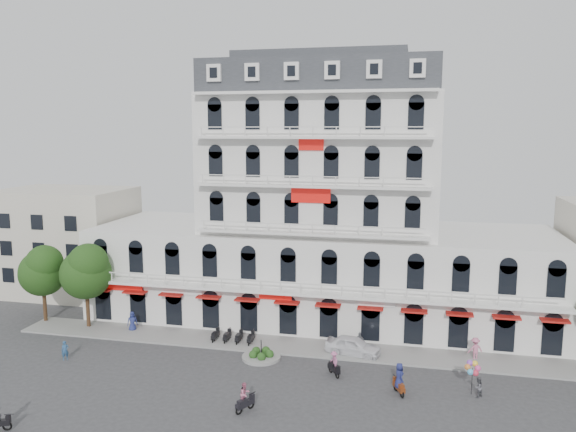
# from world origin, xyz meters

# --- Properties ---
(ground) EXTENTS (120.00, 120.00, 0.00)m
(ground) POSITION_xyz_m (0.00, 0.00, 0.00)
(ground) COLOR #38383A
(ground) RESTS_ON ground
(sidewalk) EXTENTS (53.00, 4.00, 0.16)m
(sidewalk) POSITION_xyz_m (0.00, 9.00, 0.08)
(sidewalk) COLOR gray
(sidewalk) RESTS_ON ground
(main_building) EXTENTS (45.00, 15.00, 25.80)m
(main_building) POSITION_xyz_m (0.00, 18.00, 9.96)
(main_building) COLOR silver
(main_building) RESTS_ON ground
(flank_building_west) EXTENTS (14.00, 10.00, 12.00)m
(flank_building_west) POSITION_xyz_m (-30.00, 20.00, 6.00)
(flank_building_west) COLOR beige
(flank_building_west) RESTS_ON ground
(traffic_island) EXTENTS (3.20, 3.20, 1.60)m
(traffic_island) POSITION_xyz_m (-3.00, 6.00, 0.26)
(traffic_island) COLOR gray
(traffic_island) RESTS_ON ground
(parked_scooter_row) EXTENTS (4.40, 1.80, 1.10)m
(parked_scooter_row) POSITION_xyz_m (-6.35, 8.80, 0.00)
(parked_scooter_row) COLOR black
(parked_scooter_row) RESTS_ON ground
(tree_west_outer) EXTENTS (4.50, 4.48, 7.76)m
(tree_west_outer) POSITION_xyz_m (-25.95, 9.98, 5.35)
(tree_west_outer) COLOR #382314
(tree_west_outer) RESTS_ON ground
(tree_west_inner) EXTENTS (4.76, 4.76, 8.25)m
(tree_west_inner) POSITION_xyz_m (-20.95, 9.48, 5.68)
(tree_west_inner) COLOR #382314
(tree_west_inner) RESTS_ON ground
(parked_car) EXTENTS (4.92, 2.67, 1.59)m
(parked_car) POSITION_xyz_m (4.30, 8.43, 0.79)
(parked_car) COLOR white
(parked_car) RESTS_ON ground
(rider_southwest) EXTENTS (1.04, 1.54, 2.05)m
(rider_southwest) POSITION_xyz_m (-1.75, -2.71, 1.03)
(rider_southwest) COLOR black
(rider_southwest) RESTS_ON ground
(rider_east) EXTENTS (0.96, 1.59, 2.34)m
(rider_east) POSITION_xyz_m (8.23, 2.05, 1.19)
(rider_east) COLOR brown
(rider_east) RESTS_ON ground
(rider_center) EXTENTS (1.15, 1.46, 1.95)m
(rider_center) POSITION_xyz_m (3.29, 4.11, 1.00)
(rider_center) COLOR black
(rider_center) RESTS_ON ground
(pedestrian_left) EXTENTS (1.11, 1.01, 1.90)m
(pedestrian_left) POSITION_xyz_m (-16.43, 9.50, 0.95)
(pedestrian_left) COLOR navy
(pedestrian_left) RESTS_ON ground
(pedestrian_mid) EXTENTS (0.99, 0.54, 1.60)m
(pedestrian_mid) POSITION_xyz_m (4.75, 9.50, 0.80)
(pedestrian_mid) COLOR slate
(pedestrian_mid) RESTS_ON ground
(pedestrian_right) EXTENTS (1.42, 1.13, 1.92)m
(pedestrian_right) POSITION_xyz_m (14.15, 9.50, 0.96)
(pedestrian_right) COLOR #CC6C8E
(pedestrian_right) RESTS_ON ground
(pedestrian_far) EXTENTS (0.69, 0.65, 1.59)m
(pedestrian_far) POSITION_xyz_m (-18.62, 2.28, 0.79)
(pedestrian_far) COLOR #2B5381
(pedestrian_far) RESTS_ON ground
(balloon_vendor) EXTENTS (1.41, 1.27, 2.45)m
(balloon_vendor) POSITION_xyz_m (13.50, 2.97, 1.33)
(balloon_vendor) COLOR #57575F
(balloon_vendor) RESTS_ON ground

